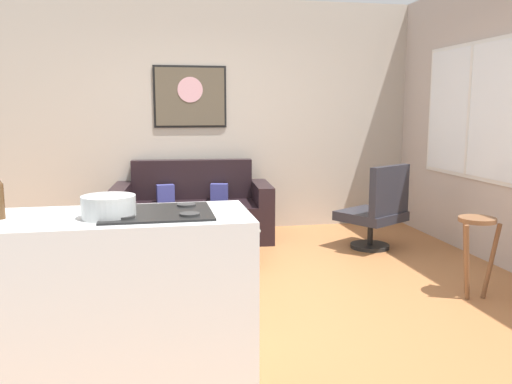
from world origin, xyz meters
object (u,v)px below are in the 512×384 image
object	(u,v)px
couch	(193,213)
mixing_bowl	(109,207)
armchair	(377,210)
bar_stool	(476,238)
wall_painting	(190,97)
coffee_table	(208,228)

from	to	relation	value
couch	mixing_bowl	xyz separation A→B (m)	(-0.67, -3.16, 0.68)
armchair	bar_stool	world-z (taller)	armchair
armchair	wall_painting	xyz separation A→B (m)	(-1.87, 1.27, 1.21)
couch	armchair	distance (m)	2.08
couch	mixing_bowl	size ratio (longest dim) A/B	6.43
couch	bar_stool	world-z (taller)	couch
coffee_table	armchair	xyz separation A→B (m)	(1.83, 0.18, 0.07)
coffee_table	mixing_bowl	size ratio (longest dim) A/B	3.24
couch	mixing_bowl	distance (m)	3.30
couch	bar_stool	xyz separation A→B (m)	(2.06, -2.36, 0.19)
armchair	mixing_bowl	world-z (taller)	mixing_bowl
mixing_bowl	wall_painting	size ratio (longest dim) A/B	0.33
bar_stool	mixing_bowl	world-z (taller)	mixing_bowl
couch	coffee_table	bearing A→B (deg)	-86.36
couch	coffee_table	distance (m)	1.03
armchair	mixing_bowl	bearing A→B (deg)	-138.04
armchair	mixing_bowl	size ratio (longest dim) A/B	3.21
coffee_table	bar_stool	distance (m)	2.40
mixing_bowl	wall_painting	bearing A→B (deg)	79.02
bar_stool	wall_painting	size ratio (longest dim) A/B	0.75
coffee_table	mixing_bowl	xyz separation A→B (m)	(-0.74, -2.13, 0.63)
couch	armchair	bearing A→B (deg)	-24.14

